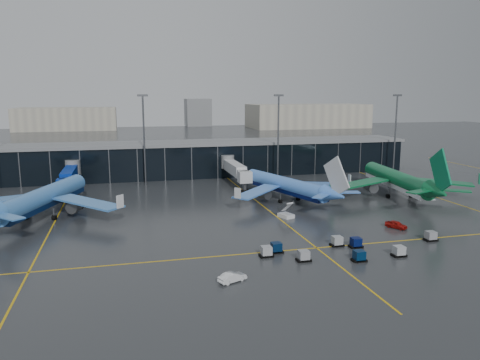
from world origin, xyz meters
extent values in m
plane|color=#282B2D|center=(0.00, 0.00, 0.00)|extent=(600.00, 600.00, 0.00)
cube|color=black|center=(0.00, 62.00, 5.00)|extent=(140.00, 16.00, 10.00)
cube|color=slate|center=(0.00, 62.00, 10.30)|extent=(142.00, 17.00, 0.80)
cylinder|color=#595B60|center=(-35.00, 53.50, 5.20)|extent=(4.00, 4.00, 4.00)
cube|color=navy|center=(-35.00, 40.00, 4.40)|extent=(3.00, 24.00, 3.00)
cylinder|color=#595B60|center=(-35.00, 32.50, 1.30)|extent=(1.00, 1.00, 2.60)
cylinder|color=#595B60|center=(10.00, 53.50, 5.20)|extent=(4.00, 4.00, 4.00)
cube|color=silver|center=(10.00, 40.00, 4.40)|extent=(3.00, 24.00, 3.00)
cylinder|color=#595B60|center=(10.00, 32.50, 1.30)|extent=(1.00, 1.00, 2.60)
cylinder|color=#595B60|center=(-15.00, 50.00, 12.50)|extent=(0.50, 0.50, 25.00)
cube|color=#595B60|center=(-15.00, 50.00, 25.20)|extent=(3.00, 0.40, 0.60)
cylinder|color=#595B60|center=(25.00, 50.00, 12.50)|extent=(0.50, 0.50, 25.00)
cube|color=#595B60|center=(25.00, 50.00, 25.20)|extent=(3.00, 0.40, 0.60)
cylinder|color=#595B60|center=(65.00, 50.00, 12.50)|extent=(0.50, 0.50, 25.00)
cube|color=#595B60|center=(65.00, 50.00, 25.20)|extent=(3.00, 0.40, 0.60)
cube|color=#B2AD99|center=(120.00, 260.00, 9.00)|extent=(90.00, 42.00, 18.00)
cube|color=#B2AD99|center=(-60.00, 280.00, 8.00)|extent=(70.00, 38.00, 16.00)
cube|color=#B2AD99|center=(40.00, 300.00, 11.00)|extent=(20.00, 20.00, 22.00)
cube|color=gold|center=(-35.00, 20.00, 0.01)|extent=(0.30, 120.00, 0.02)
cube|color=gold|center=(10.00, 20.00, 0.01)|extent=(0.30, 120.00, 0.02)
cube|color=gold|center=(55.00, 20.00, 0.01)|extent=(0.30, 120.00, 0.02)
cube|color=gold|center=(10.00, -15.00, 0.01)|extent=(220.00, 0.30, 0.02)
cube|color=black|center=(13.79, -14.89, 0.18)|extent=(2.20, 1.50, 0.36)
cube|color=#95999D|center=(13.79, -14.89, 0.95)|extent=(1.60, 1.50, 1.50)
cube|color=black|center=(16.54, -16.37, 0.18)|extent=(2.20, 1.50, 0.36)
cube|color=#050F41|center=(16.54, -16.37, 0.95)|extent=(1.60, 1.50, 1.50)
cube|color=black|center=(21.10, -22.04, 0.18)|extent=(2.20, 1.50, 0.36)
cube|color=#9BA0A4|center=(21.10, -22.04, 0.95)|extent=(1.60, 1.50, 1.50)
cube|color=black|center=(31.13, -16.23, 0.18)|extent=(2.20, 1.50, 0.36)
cube|color=gray|center=(31.13, -16.23, 0.95)|extent=(1.60, 1.50, 1.50)
cube|color=black|center=(2.66, -15.64, 0.18)|extent=(2.20, 1.50, 0.36)
cube|color=#041838|center=(2.66, -15.64, 0.95)|extent=(1.60, 1.50, 1.50)
cube|color=black|center=(5.53, -20.38, 0.18)|extent=(2.20, 1.50, 0.36)
cube|color=gray|center=(5.53, -20.38, 0.95)|extent=(1.60, 1.50, 1.50)
cube|color=black|center=(0.52, -17.04, 0.18)|extent=(2.20, 1.50, 0.36)
cube|color=#96999F|center=(0.52, -17.04, 0.95)|extent=(1.60, 1.50, 1.50)
cube|color=black|center=(13.84, -22.54, 0.18)|extent=(2.20, 1.50, 0.36)
cube|color=#041C3D|center=(13.84, -22.54, 0.95)|extent=(1.60, 1.50, 1.50)
cube|color=silver|center=(11.71, 5.02, 0.40)|extent=(3.12, 3.74, 0.80)
cube|color=silver|center=(11.71, 5.02, 2.30)|extent=(2.43, 3.20, 2.29)
imported|color=#9C100C|center=(29.62, -7.78, 0.72)|extent=(3.57, 4.51, 1.44)
imported|color=silver|center=(-7.05, -25.62, 0.68)|extent=(4.38, 3.00, 1.37)
camera|label=1|loc=(-20.84, -84.90, 25.43)|focal=35.00mm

